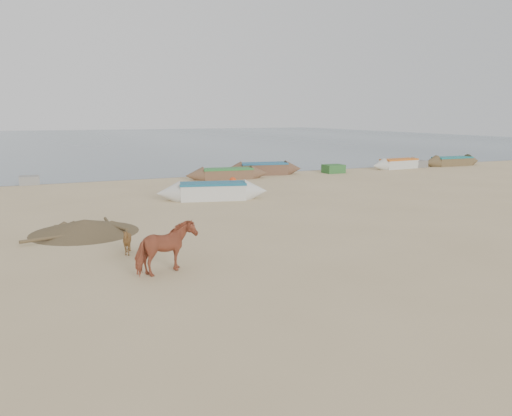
{
  "coord_description": "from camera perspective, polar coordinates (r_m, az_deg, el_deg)",
  "views": [
    {
      "loc": [
        -7.44,
        -12.84,
        4.46
      ],
      "look_at": [
        0.0,
        4.0,
        1.0
      ],
      "focal_mm": 35.0,
      "sensor_mm": 36.0,
      "label": 1
    }
  ],
  "objects": [
    {
      "name": "calf_front",
      "position": [
        16.62,
        -14.52,
        -3.71
      ],
      "size": [
        1.06,
        1.03,
        0.88
      ],
      "primitive_type": "imported",
      "rotation": [
        0.0,
        0.0,
        -0.98
      ],
      "color": "brown",
      "rests_on": "ground"
    },
    {
      "name": "near_canoe",
      "position": [
        26.54,
        -4.97,
        1.94
      ],
      "size": [
        6.01,
        2.68,
        0.92
      ],
      "primitive_type": null,
      "rotation": [
        0.0,
        0.0,
        -0.24
      ],
      "color": "silver",
      "rests_on": "ground"
    },
    {
      "name": "debris_pile",
      "position": [
        20.21,
        -19.02,
        -1.96
      ],
      "size": [
        4.73,
        4.73,
        0.51
      ],
      "primitive_type": "cone",
      "rotation": [
        0.0,
        0.0,
        0.18
      ],
      "color": "brown",
      "rests_on": "ground"
    },
    {
      "name": "beach_clutter",
      "position": [
        34.89,
        -5.11,
        3.76
      ],
      "size": [
        44.78,
        5.77,
        0.64
      ],
      "color": "#32704B",
      "rests_on": "ground"
    },
    {
      "name": "sea",
      "position": [
        95.24,
        -19.48,
        7.37
      ],
      "size": [
        160.0,
        160.0,
        0.0
      ],
      "primitive_type": "plane",
      "color": "slate",
      "rests_on": "ground"
    },
    {
      "name": "waterline_canoes",
      "position": [
        34.27,
        -10.75,
        3.68
      ],
      "size": [
        59.07,
        3.41,
        0.91
      ],
      "color": "brown",
      "rests_on": "ground"
    },
    {
      "name": "cow_adult",
      "position": [
        14.36,
        -10.28,
        -4.53
      ],
      "size": [
        1.93,
        1.36,
        1.49
      ],
      "primitive_type": "imported",
      "rotation": [
        0.0,
        0.0,
        1.92
      ],
      "color": "#9B4D32",
      "rests_on": "ground"
    },
    {
      "name": "ground",
      "position": [
        15.5,
        6.02,
        -6.15
      ],
      "size": [
        140.0,
        140.0,
        0.0
      ],
      "primitive_type": "plane",
      "color": "tan",
      "rests_on": "ground"
    }
  ]
}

